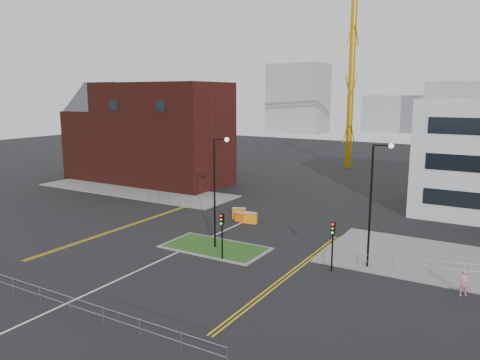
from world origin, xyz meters
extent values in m
plane|color=black|center=(0.00, 0.00, 0.00)|extent=(200.00, 200.00, 0.00)
cube|color=slate|center=(-20.00, 22.00, 0.06)|extent=(28.00, 8.00, 0.12)
cube|color=slate|center=(2.00, 8.00, 0.04)|extent=(8.60, 4.60, 0.08)
cube|color=#1F4517|center=(2.00, 8.00, 0.06)|extent=(8.00, 4.00, 0.12)
cube|color=#431710|center=(-20.00, 28.00, 7.00)|extent=(18.00, 10.00, 14.00)
cube|color=black|center=(-24.00, 22.98, 11.00)|extent=(1.40, 0.10, 1.40)
cube|color=black|center=(-16.00, 22.98, 11.00)|extent=(1.40, 0.10, 1.40)
cube|color=#431710|center=(-32.00, 28.00, 5.00)|extent=(6.00, 10.00, 10.00)
cube|color=#2D3038|center=(-32.00, 28.00, 10.00)|extent=(6.40, 8.49, 8.49)
cylinder|color=#C38B0B|center=(-2.00, 55.00, 16.46)|extent=(1.00, 1.00, 32.91)
cylinder|color=black|center=(2.00, 8.00, 4.50)|extent=(0.16, 0.16, 9.00)
cylinder|color=black|center=(2.60, 8.00, 9.00)|extent=(1.20, 0.10, 0.10)
sphere|color=silver|center=(3.20, 8.00, 9.00)|extent=(0.36, 0.36, 0.36)
cylinder|color=black|center=(14.00, 10.00, 4.50)|extent=(0.16, 0.16, 9.00)
cylinder|color=black|center=(14.60, 10.00, 9.00)|extent=(1.20, 0.10, 0.10)
sphere|color=silver|center=(15.20, 10.00, 9.00)|extent=(0.36, 0.36, 0.36)
cylinder|color=black|center=(4.00, 6.00, 1.50)|extent=(0.12, 0.12, 3.00)
cube|color=black|center=(4.00, 6.00, 3.20)|extent=(0.28, 0.22, 0.90)
sphere|color=red|center=(4.00, 5.87, 3.50)|extent=(0.18, 0.18, 0.18)
sphere|color=orange|center=(4.00, 5.87, 3.20)|extent=(0.18, 0.18, 0.18)
sphere|color=#0CCC33|center=(4.00, 5.87, 2.90)|extent=(0.18, 0.18, 0.18)
cylinder|color=black|center=(12.00, 8.00, 1.50)|extent=(0.12, 0.12, 3.00)
cube|color=black|center=(12.00, 8.00, 3.20)|extent=(0.28, 0.22, 0.90)
sphere|color=red|center=(12.00, 7.87, 3.50)|extent=(0.18, 0.18, 0.18)
sphere|color=orange|center=(12.00, 7.87, 3.20)|extent=(0.18, 0.18, 0.18)
sphere|color=#0CCC33|center=(12.00, 7.87, 2.90)|extent=(0.18, 0.18, 0.18)
cylinder|color=gray|center=(0.00, -6.00, 1.05)|extent=(24.00, 0.04, 0.04)
cylinder|color=gray|center=(0.00, -6.00, 0.55)|extent=(24.00, 0.04, 0.04)
cylinder|color=gray|center=(12.00, -6.00, 0.55)|extent=(0.05, 0.05, 1.10)
cylinder|color=gray|center=(-11.00, 18.00, 1.05)|extent=(6.00, 0.04, 0.04)
cylinder|color=gray|center=(-11.00, 18.00, 0.55)|extent=(6.00, 0.04, 0.04)
cylinder|color=gray|center=(-14.00, 18.00, 0.55)|extent=(0.05, 0.05, 1.10)
cylinder|color=gray|center=(-8.00, 18.00, 0.55)|extent=(0.05, 0.05, 1.10)
cylinder|color=gray|center=(20.50, 11.50, 1.05)|extent=(19.01, 5.04, 0.04)
cylinder|color=gray|center=(20.50, 11.50, 0.55)|extent=(19.01, 5.04, 0.04)
cylinder|color=gray|center=(11.00, 9.00, 0.55)|extent=(0.05, 0.05, 1.10)
cube|color=silver|center=(0.00, 2.00, 0.01)|extent=(0.15, 30.00, 0.01)
cube|color=gold|center=(-9.00, 10.00, 0.01)|extent=(0.12, 24.00, 0.01)
cube|color=gold|center=(-8.70, 10.00, 0.01)|extent=(0.12, 24.00, 0.01)
cube|color=gold|center=(9.50, 6.00, 0.01)|extent=(0.12, 20.00, 0.01)
cube|color=gold|center=(9.80, 6.00, 0.01)|extent=(0.12, 20.00, 0.01)
cube|color=gray|center=(-40.00, 120.00, 11.00)|extent=(18.00, 12.00, 22.00)
cube|color=gray|center=(10.00, 130.00, 8.00)|extent=(24.00, 12.00, 16.00)
cube|color=gray|center=(-8.00, 140.00, 6.00)|extent=(30.00, 12.00, 12.00)
imported|color=#D48B89|center=(20.54, 8.30, 0.85)|extent=(0.74, 0.68, 1.70)
cube|color=orange|center=(-1.00, 16.91, 0.56)|extent=(1.41, 0.92, 1.12)
cube|color=silver|center=(-1.00, 16.91, 1.06)|extent=(1.41, 0.92, 0.13)
cube|color=orange|center=(0.83, 16.00, 0.54)|extent=(1.36, 0.65, 1.09)
cube|color=silver|center=(0.83, 16.00, 1.03)|extent=(1.36, 0.65, 0.13)
cube|color=#F8600D|center=(-0.36, 16.00, 0.44)|extent=(1.10, 0.45, 0.89)
cube|color=silver|center=(-0.36, 16.00, 0.84)|extent=(1.10, 0.45, 0.11)
camera|label=1|loc=(22.52, -22.58, 12.49)|focal=35.00mm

